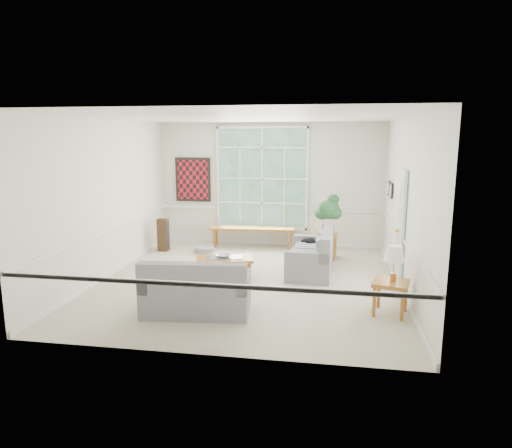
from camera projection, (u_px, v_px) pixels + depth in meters
The scene contains 24 objects.
floor at pixel (249, 281), 8.56m from camera, with size 5.50×6.00×0.01m, color #B4AD98.
ceiling at pixel (249, 117), 7.99m from camera, with size 5.50×6.00×0.02m, color white.
wall_back at pixel (270, 185), 11.18m from camera, with size 5.50×0.02×3.00m, color silver.
wall_front at pixel (204, 237), 5.36m from camera, with size 5.50×0.02×3.00m, color silver.
wall_left at pixel (107, 198), 8.70m from camera, with size 0.02×6.00×3.00m, color silver.
wall_right at pixel (406, 205), 7.84m from camera, with size 0.02×6.00×3.00m, color silver.
window_back at pixel (262, 179), 11.14m from camera, with size 2.30×0.08×2.40m, color white.
entry_door at pixel (397, 224), 8.51m from camera, with size 0.08×0.90×2.10m, color white.
door_sidelight at pixel (403, 225), 7.88m from camera, with size 0.08×0.26×1.90m, color white.
wall_art at pixel (193, 180), 11.42m from camera, with size 0.90×0.06×1.10m, color maroon.
wall_frame_near at pixel (391, 191), 9.53m from camera, with size 0.04×0.26×0.32m, color black.
wall_frame_far at pixel (389, 188), 9.92m from camera, with size 0.04×0.26×0.32m, color black.
loveseat_right at pixel (310, 252), 8.98m from camera, with size 0.82×1.59×0.86m, color gray.
loveseat_front at pixel (197, 285), 6.94m from camera, with size 1.60×0.83×0.87m, color gray.
coffee_table at pixel (225, 268), 8.70m from camera, with size 1.06×0.58×0.40m, color #9E6023.
pewter_bowl at pixel (224, 256), 8.65m from camera, with size 0.34×0.34×0.08m, color #9D9DA2.
window_bench at pixel (252, 237), 11.14m from camera, with size 2.05×0.40×0.48m, color #9E6023.
end_table at pixel (325, 246), 10.12m from camera, with size 0.54×0.54×0.54m, color #9E6023.
houseplant at pixel (328, 214), 9.97m from camera, with size 0.53×0.53×0.91m, color #23562D, non-canonical shape.
side_table at pixel (390, 298), 6.91m from camera, with size 0.51×0.51×0.52m, color #9E6023.
table_lamp at pixel (394, 263), 6.84m from camera, with size 0.32×0.32×0.54m, color silver, non-canonical shape.
pet_bed at pixel (204, 249), 10.67m from camera, with size 0.47×0.47×0.14m, color gray.
floor_speaker at pixel (163, 235), 10.74m from camera, with size 0.24×0.19×0.77m, color #372413.
cat at pixel (308, 241), 9.52m from camera, with size 0.32×0.22×0.15m, color black.
Camera 1 is at (1.44, -8.07, 2.66)m, focal length 32.00 mm.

